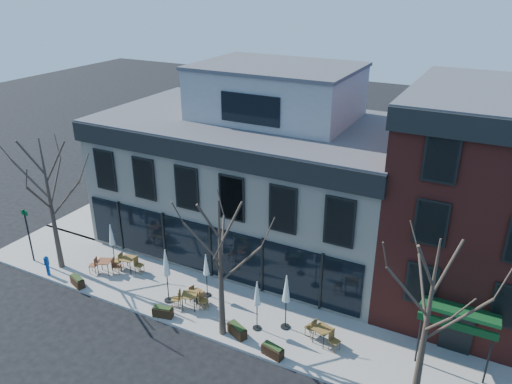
% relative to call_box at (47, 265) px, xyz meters
% --- Properties ---
extents(ground, '(120.00, 120.00, 0.00)m').
position_rel_call_box_xyz_m(ground, '(8.44, 4.20, -0.82)').
color(ground, black).
rests_on(ground, ground).
extents(sidewalk_front, '(33.50, 4.70, 0.15)m').
position_rel_call_box_xyz_m(sidewalk_front, '(11.69, 2.05, -0.74)').
color(sidewalk_front, gray).
rests_on(sidewalk_front, ground).
extents(sidewalk_side, '(4.50, 12.00, 0.15)m').
position_rel_call_box_xyz_m(sidewalk_side, '(-2.81, 10.20, -0.74)').
color(sidewalk_side, gray).
rests_on(sidewalk_side, ground).
extents(corner_building, '(18.39, 10.39, 11.10)m').
position_rel_call_box_xyz_m(corner_building, '(8.52, 9.27, 3.91)').
color(corner_building, silver).
rests_on(corner_building, ground).
extents(red_brick_building, '(8.20, 11.78, 11.18)m').
position_rel_call_box_xyz_m(red_brick_building, '(21.44, 9.18, 4.82)').
color(red_brick_building, maroon).
rests_on(red_brick_building, ground).
extents(tree_corner, '(3.93, 3.98, 7.92)m').
position_rel_call_box_xyz_m(tree_corner, '(-0.04, 1.00, 3.43)').
color(tree_corner, '#382B21').
rests_on(tree_corner, sidewalk_front).
extents(tree_mid, '(3.50, 3.55, 7.04)m').
position_rel_call_box_xyz_m(tree_mid, '(11.46, 0.30, 2.97)').
color(tree_mid, '#382B21').
rests_on(tree_mid, sidewalk_front).
extents(tree_right, '(3.72, 3.77, 7.48)m').
position_rel_call_box_xyz_m(tree_right, '(20.46, 0.30, 3.20)').
color(tree_right, '#382B21').
rests_on(tree_right, sidewalk_front).
extents(sign_pole, '(0.50, 0.10, 3.40)m').
position_rel_call_box_xyz_m(sign_pole, '(-2.06, 0.70, 1.26)').
color(sign_pole, black).
rests_on(sign_pole, sidewalk_front).
extents(call_box, '(0.25, 0.25, 1.26)m').
position_rel_call_box_xyz_m(call_box, '(0.00, 0.00, 0.00)').
color(call_box, '#0B3C92').
rests_on(call_box, sidewalk_front).
extents(cafe_set_0, '(1.87, 1.16, 0.97)m').
position_rel_call_box_xyz_m(cafe_set_0, '(2.72, 1.68, -0.17)').
color(cafe_set_0, brown).
rests_on(cafe_set_0, sidewalk_front).
extents(cafe_set_1, '(1.96, 0.86, 1.01)m').
position_rel_call_box_xyz_m(cafe_set_1, '(3.76, 2.53, -0.15)').
color(cafe_set_1, brown).
rests_on(cafe_set_1, sidewalk_front).
extents(cafe_set_2, '(1.95, 1.17, 1.01)m').
position_rel_call_box_xyz_m(cafe_set_2, '(8.92, 1.22, -0.15)').
color(cafe_set_2, brown).
rests_on(cafe_set_2, sidewalk_front).
extents(cafe_set_3, '(1.63, 0.84, 0.84)m').
position_rel_call_box_xyz_m(cafe_set_3, '(9.02, 1.74, -0.24)').
color(cafe_set_3, brown).
rests_on(cafe_set_3, sidewalk_front).
extents(cafe_set_5, '(1.94, 1.00, 0.99)m').
position_rel_call_box_xyz_m(cafe_set_5, '(15.92, 1.87, -0.16)').
color(cafe_set_5, brown).
rests_on(cafe_set_5, sidewalk_front).
extents(umbrella_0, '(0.44, 0.44, 2.73)m').
position_rel_call_box_xyz_m(umbrella_0, '(2.68, 2.53, 1.26)').
color(umbrella_0, black).
rests_on(umbrella_0, sidewalk_front).
extents(umbrella_1, '(0.50, 0.50, 3.10)m').
position_rel_call_box_xyz_m(umbrella_1, '(7.60, 1.19, 1.52)').
color(umbrella_1, black).
rests_on(umbrella_1, sidewalk_front).
extents(umbrella_2, '(0.41, 0.41, 2.54)m').
position_rel_call_box_xyz_m(umbrella_2, '(9.14, 2.55, 1.12)').
color(umbrella_2, black).
rests_on(umbrella_2, sidewalk_front).
extents(umbrella_3, '(0.43, 0.43, 2.72)m').
position_rel_call_box_xyz_m(umbrella_3, '(12.76, 1.35, 1.25)').
color(umbrella_3, black).
rests_on(umbrella_3, sidewalk_front).
extents(umbrella_4, '(0.48, 0.48, 2.98)m').
position_rel_call_box_xyz_m(umbrella_4, '(13.94, 2.08, 1.44)').
color(umbrella_4, black).
rests_on(umbrella_4, sidewalk_front).
extents(planter_0, '(1.09, 0.72, 0.57)m').
position_rel_call_box_xyz_m(planter_0, '(2.27, 0.00, -0.39)').
color(planter_0, '#301E10').
rests_on(planter_0, sidewalk_front).
extents(planter_1, '(1.08, 0.63, 0.57)m').
position_rel_call_box_xyz_m(planter_1, '(8.13, 0.00, -0.38)').
color(planter_1, '#311F10').
rests_on(planter_1, sidewalk_front).
extents(planter_2, '(1.14, 0.82, 0.59)m').
position_rel_call_box_xyz_m(planter_2, '(12.15, 0.48, -0.37)').
color(planter_2, black).
rests_on(planter_2, sidewalk_front).
extents(planter_3, '(1.09, 0.62, 0.58)m').
position_rel_call_box_xyz_m(planter_3, '(14.26, 0.00, -0.38)').
color(planter_3, black).
rests_on(planter_3, sidewalk_front).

